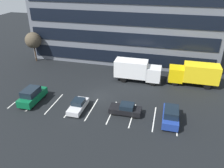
# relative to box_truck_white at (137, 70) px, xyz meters

# --- Properties ---
(ground_plane) EXTENTS (120.00, 120.00, 0.00)m
(ground_plane) POSITION_rel_box_truck_white_xyz_m (-4.50, -6.39, -2.02)
(ground_plane) COLOR black
(office_building) EXTENTS (36.32, 12.80, 14.40)m
(office_building) POSITION_rel_box_truck_white_xyz_m (-4.50, 11.56, 5.18)
(office_building) COLOR slate
(office_building) RESTS_ON ground_plane
(lot_markings) EXTENTS (22.54, 5.40, 0.01)m
(lot_markings) POSITION_rel_box_truck_white_xyz_m (-4.50, -10.11, -2.02)
(lot_markings) COLOR silver
(lot_markings) RESTS_ON ground_plane
(box_truck_white) EXTENTS (7.75, 2.57, 3.59)m
(box_truck_white) POSITION_rel_box_truck_white_xyz_m (0.00, 0.00, 0.00)
(box_truck_white) COLOR white
(box_truck_white) RESTS_ON ground_plane
(box_truck_yellow_all) EXTENTS (7.82, 2.59, 3.63)m
(box_truck_yellow_all) POSITION_rel_box_truck_white_xyz_m (9.18, 0.91, 0.02)
(box_truck_yellow_all) COLOR yellow
(box_truck_yellow_all) RESTS_ON ground_plane
(suv_forest) EXTENTS (2.04, 4.80, 2.17)m
(suv_forest) POSITION_rel_box_truck_white_xyz_m (-13.22, -10.39, -0.97)
(suv_forest) COLOR #0C5933
(suv_forest) RESTS_ON ground_plane
(sedan_silver) EXTENTS (1.68, 4.02, 1.44)m
(sedan_silver) POSITION_rel_box_truck_white_xyz_m (-6.19, -10.63, -1.34)
(sedan_silver) COLOR silver
(sedan_silver) RESTS_ON ground_plane
(sedan_black) EXTENTS (4.13, 1.73, 1.48)m
(sedan_black) POSITION_rel_box_truck_white_xyz_m (0.15, -9.92, -1.32)
(sedan_black) COLOR black
(sedan_black) RESTS_ON ground_plane
(suv_navy) EXTENTS (1.91, 4.51, 2.04)m
(suv_navy) POSITION_rel_box_truck_white_xyz_m (5.84, -10.29, -1.04)
(suv_navy) COLOR navy
(suv_navy) RESTS_ON ground_plane
(bare_tree) EXTENTS (3.17, 3.17, 5.93)m
(bare_tree) POSITION_rel_box_truck_white_xyz_m (-21.50, 4.00, 2.31)
(bare_tree) COLOR #473323
(bare_tree) RESTS_ON ground_plane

